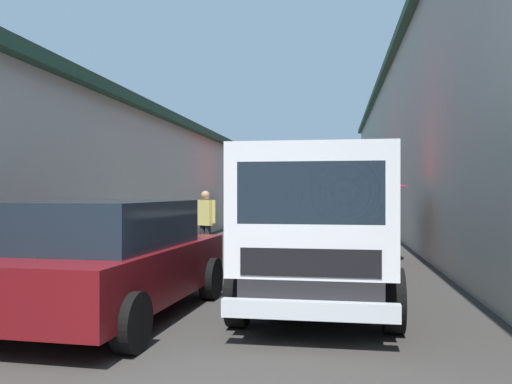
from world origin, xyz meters
The scene contains 10 objects.
ground centered at (13.50, 0.00, 0.00)m, with size 90.00×90.00×0.00m, color #33302D.
building_left_whitewash centered at (15.75, 6.85, 1.90)m, with size 49.80×7.50×3.77m.
building_right_concrete centered at (15.75, -6.85, 3.23)m, with size 49.80×7.50×6.45m.
fruit_stall_mid_lane centered at (16.55, 1.31, 1.58)m, with size 2.35×2.35×2.14m.
fruit_stall_far_left centered at (17.57, -2.28, 1.62)m, with size 2.23×2.23×2.23m.
fruit_stall_near_right centered at (9.36, -1.59, 1.70)m, with size 2.66×2.66×2.17m.
hatchback_car centered at (3.51, 1.41, 0.74)m, with size 4.00×2.11×1.45m.
delivery_truck centered at (4.01, -1.09, 1.04)m, with size 4.95×2.03×2.08m.
vendor_by_crates centered at (9.30, 1.67, 0.91)m, with size 0.41×0.56×1.58m.
plastic_stool centered at (6.59, 2.35, 0.33)m, with size 0.30×0.30×0.43m.
Camera 1 is at (-2.74, -1.33, 1.57)m, focal length 37.34 mm.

